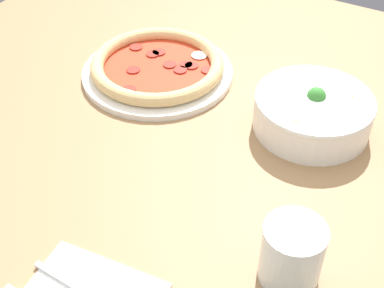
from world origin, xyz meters
name	(u,v)px	position (x,y,z in m)	size (l,w,h in m)	color
dining_table	(150,150)	(0.00, 0.00, 0.66)	(1.17, 1.07, 0.75)	#99724C
pizza	(158,67)	(-0.10, -0.04, 0.77)	(0.29, 0.29, 0.04)	white
bowl	(313,110)	(-0.10, 0.27, 0.79)	(0.20, 0.20, 0.08)	white
glass	(292,253)	(0.20, 0.35, 0.80)	(0.08, 0.08, 0.09)	silver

